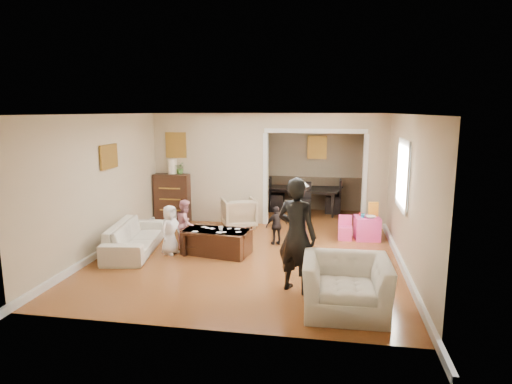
% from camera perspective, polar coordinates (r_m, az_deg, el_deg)
% --- Properties ---
extents(floor, '(7.00, 7.00, 0.00)m').
position_cam_1_polar(floor, '(8.83, -0.22, -6.95)').
color(floor, '#AD5C2C').
rests_on(floor, ground).
extents(partition_left, '(2.75, 0.18, 2.60)m').
position_cam_1_polar(partition_left, '(10.57, -5.91, 3.13)').
color(partition_left, '#C2B18E').
rests_on(partition_left, ground).
extents(partition_right, '(0.55, 0.18, 2.60)m').
position_cam_1_polar(partition_right, '(10.24, 15.36, 2.57)').
color(partition_right, '#C2B18E').
rests_on(partition_right, ground).
extents(partition_header, '(2.22, 0.18, 0.35)m').
position_cam_1_polar(partition_header, '(10.10, 7.80, 9.15)').
color(partition_header, '#C2B18E').
rests_on(partition_header, partition_right).
extents(window_pane, '(0.03, 0.95, 1.10)m').
position_cam_1_polar(window_pane, '(8.07, 18.73, 2.12)').
color(window_pane, white).
rests_on(window_pane, ground).
extents(framed_art_partition, '(0.45, 0.03, 0.55)m').
position_cam_1_polar(framed_art_partition, '(10.67, -10.40, 6.05)').
color(framed_art_partition, brown).
rests_on(framed_art_partition, partition_left).
extents(framed_art_sofa_wall, '(0.03, 0.55, 0.40)m').
position_cam_1_polar(framed_art_sofa_wall, '(8.79, -18.68, 4.41)').
color(framed_art_sofa_wall, brown).
extents(framed_art_alcove, '(0.45, 0.03, 0.55)m').
position_cam_1_polar(framed_art_alcove, '(11.78, 7.99, 5.80)').
color(framed_art_alcove, brown).
extents(sofa, '(1.05, 2.01, 0.56)m').
position_cam_1_polar(sofa, '(8.68, -15.58, -5.72)').
color(sofa, silver).
rests_on(sofa, ground).
extents(armchair_back, '(0.97, 0.98, 0.68)m').
position_cam_1_polar(armchair_back, '(10.09, -2.26, -2.72)').
color(armchair_back, '#C5AD89').
rests_on(armchair_back, ground).
extents(armchair_front, '(1.16, 1.02, 0.74)m').
position_cam_1_polar(armchair_front, '(6.04, 11.66, -11.92)').
color(armchair_front, silver).
rests_on(armchair_front, ground).
extents(dresser, '(0.85, 0.48, 1.16)m').
position_cam_1_polar(dresser, '(10.81, -10.73, -0.69)').
color(dresser, '#371D10').
rests_on(dresser, ground).
extents(table_lamp, '(0.22, 0.22, 0.36)m').
position_cam_1_polar(table_lamp, '(10.69, -10.87, 3.32)').
color(table_lamp, '#FFF0CF').
rests_on(table_lamp, dresser).
extents(potted_plant, '(0.26, 0.23, 0.29)m').
position_cam_1_polar(potted_plant, '(10.63, -9.86, 3.12)').
color(potted_plant, '#457132').
rests_on(potted_plant, dresser).
extents(coffee_table, '(1.32, 0.84, 0.46)m').
position_cam_1_polar(coffee_table, '(8.30, -5.19, -6.49)').
color(coffee_table, '#3B1D12').
rests_on(coffee_table, ground).
extents(coffee_cup, '(0.11, 0.11, 0.09)m').
position_cam_1_polar(coffee_cup, '(8.15, -4.63, -4.80)').
color(coffee_cup, beige).
rests_on(coffee_cup, coffee_table).
extents(play_table, '(0.54, 0.54, 0.48)m').
position_cam_1_polar(play_table, '(9.45, 14.29, -4.59)').
color(play_table, '#FF43A6').
rests_on(play_table, ground).
extents(cereal_box, '(0.21, 0.09, 0.30)m').
position_cam_1_polar(cereal_box, '(9.47, 15.08, -2.17)').
color(cereal_box, yellow).
rests_on(cereal_box, play_table).
extents(cyan_cup, '(0.08, 0.08, 0.08)m').
position_cam_1_polar(cyan_cup, '(9.33, 13.78, -3.00)').
color(cyan_cup, '#29ADCD').
rests_on(cyan_cup, play_table).
extents(toy_block, '(0.10, 0.09, 0.05)m').
position_cam_1_polar(toy_block, '(9.50, 13.59, -2.84)').
color(toy_block, red).
rests_on(toy_block, play_table).
extents(play_bowl, '(0.24, 0.24, 0.05)m').
position_cam_1_polar(play_bowl, '(9.28, 14.73, -3.20)').
color(play_bowl, silver).
rests_on(play_bowl, play_table).
extents(dining_table, '(2.05, 1.41, 0.66)m').
position_cam_1_polar(dining_table, '(11.67, 6.33, -1.00)').
color(dining_table, black).
rests_on(dining_table, ground).
extents(adult_person, '(0.75, 0.65, 1.73)m').
position_cam_1_polar(adult_person, '(6.44, 5.33, -5.64)').
color(adult_person, black).
rests_on(adult_person, ground).
extents(child_kneel_a, '(0.44, 0.53, 0.93)m').
position_cam_1_polar(child_kneel_a, '(8.35, -11.15, -4.86)').
color(child_kneel_a, white).
rests_on(child_kneel_a, ground).
extents(child_kneel_b, '(0.43, 0.51, 0.95)m').
position_cam_1_polar(child_kneel_b, '(8.70, -9.18, -4.08)').
color(child_kneel_b, '#D6868D').
rests_on(child_kneel_b, ground).
extents(child_toddler, '(0.50, 0.39, 0.79)m').
position_cam_1_polar(child_toddler, '(8.77, 2.73, -4.40)').
color(child_toddler, black).
rests_on(child_toddler, ground).
extents(craft_papers, '(0.91, 0.45, 0.00)m').
position_cam_1_polar(craft_papers, '(8.23, -4.97, -4.96)').
color(craft_papers, white).
rests_on(craft_papers, coffee_table).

